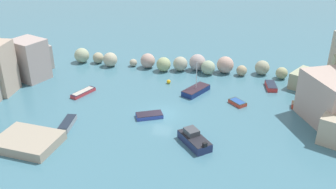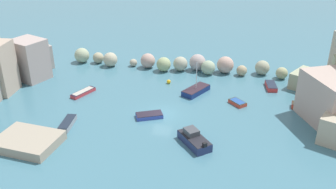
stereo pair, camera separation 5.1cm
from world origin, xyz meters
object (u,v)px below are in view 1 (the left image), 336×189
(moored_boat_6, at_px, (68,123))
(moored_boat_4, at_px, (304,106))
(stone_dock, at_px, (28,141))
(moored_boat_1, at_px, (149,115))
(moored_boat_0, at_px, (194,139))
(moored_boat_7, at_px, (83,92))
(moored_boat_2, at_px, (196,90))
(channel_buoy, at_px, (169,82))
(moored_boat_5, at_px, (237,102))
(moored_boat_3, at_px, (271,86))

(moored_boat_6, bearing_deg, moored_boat_4, 103.98)
(stone_dock, relative_size, moored_boat_1, 1.82)
(moored_boat_0, xyz_separation_m, moored_boat_1, (-6.49, 4.95, -0.35))
(stone_dock, relative_size, moored_boat_6, 1.79)
(stone_dock, bearing_deg, moored_boat_7, 87.13)
(stone_dock, xyz_separation_m, moored_boat_2, (16.55, 17.45, -0.14))
(channel_buoy, bearing_deg, moored_boat_7, -151.13)
(moored_boat_2, height_order, moored_boat_7, moored_boat_2)
(moored_boat_5, bearing_deg, channel_buoy, 20.84)
(moored_boat_4, relative_size, moored_boat_6, 0.86)
(moored_boat_1, bearing_deg, moored_boat_0, -62.43)
(moored_boat_4, relative_size, moored_boat_7, 0.80)
(stone_dock, bearing_deg, moored_boat_4, 26.47)
(moored_boat_4, bearing_deg, moored_boat_6, -154.76)
(stone_dock, distance_m, moored_boat_6, 5.49)
(moored_boat_1, bearing_deg, moored_boat_5, 3.71)
(stone_dock, relative_size, moored_boat_5, 2.57)
(moored_boat_0, height_order, moored_boat_5, moored_boat_0)
(stone_dock, distance_m, moored_boat_0, 18.67)
(moored_boat_3, xyz_separation_m, moored_boat_5, (-4.68, -6.37, -0.06))
(moored_boat_0, bearing_deg, stone_dock, 62.78)
(moored_boat_4, distance_m, moored_boat_6, 30.88)
(moored_boat_2, distance_m, moored_boat_6, 18.89)
(channel_buoy, xyz_separation_m, moored_boat_4, (19.39, -4.25, 0.04))
(moored_boat_4, distance_m, moored_boat_7, 30.76)
(stone_dock, height_order, moored_boat_4, stone_dock)
(moored_boat_5, bearing_deg, moored_boat_6, 71.87)
(moored_boat_0, distance_m, moored_boat_4, 17.49)
(moored_boat_3, xyz_separation_m, moored_boat_6, (-24.89, -16.50, 0.00))
(moored_boat_1, relative_size, moored_boat_6, 0.98)
(moored_boat_3, bearing_deg, moored_boat_6, 115.95)
(moored_boat_1, bearing_deg, moored_boat_7, 132.40)
(moored_boat_4, bearing_deg, moored_boat_0, -133.86)
(moored_boat_1, distance_m, moored_boat_5, 12.43)
(moored_boat_4, distance_m, moored_boat_5, 8.78)
(moored_boat_1, bearing_deg, moored_boat_4, -6.61)
(moored_boat_0, relative_size, moored_boat_2, 0.95)
(moored_boat_1, xyz_separation_m, moored_boat_4, (19.65, 6.56, 0.08))
(moored_boat_0, height_order, moored_boat_1, moored_boat_0)
(moored_boat_6, bearing_deg, moored_boat_3, 117.25)
(channel_buoy, distance_m, moored_boat_0, 16.95)
(moored_boat_0, xyz_separation_m, moored_boat_7, (-17.53, 9.53, -0.34))
(channel_buoy, relative_size, moored_boat_1, 0.17)
(moored_boat_0, height_order, moored_boat_2, moored_boat_2)
(moored_boat_2, distance_m, moored_boat_5, 6.53)
(channel_buoy, bearing_deg, moored_boat_0, -68.47)
(moored_boat_1, bearing_deg, moored_boat_3, 13.36)
(moored_boat_2, xyz_separation_m, moored_boat_3, (10.75, 3.97, -0.08))
(moored_boat_2, xyz_separation_m, moored_boat_6, (-14.13, -12.53, -0.08))
(moored_boat_4, bearing_deg, moored_boat_1, -156.57)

